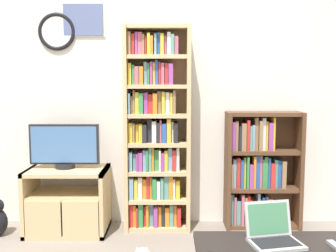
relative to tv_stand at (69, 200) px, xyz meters
The scene contains 6 objects.
wall_back 1.31m from the tv_stand, 21.58° to the left, with size 6.60×0.09×2.60m.
tv_stand is the anchor object (origin of this frame).
television 0.50m from the tv_stand, 125.29° to the left, with size 0.64×0.18×0.41m.
bookshelf_tall 1.03m from the tv_stand, ahead, with size 0.61×0.31×1.91m.
bookshelf_short 1.82m from the tv_stand, ahead, with size 0.71×0.25×1.11m.
laptop 1.98m from the tv_stand, 36.26° to the right, with size 0.35×0.32×0.24m.
Camera 1 is at (0.15, -2.20, 1.39)m, focal length 42.00 mm.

